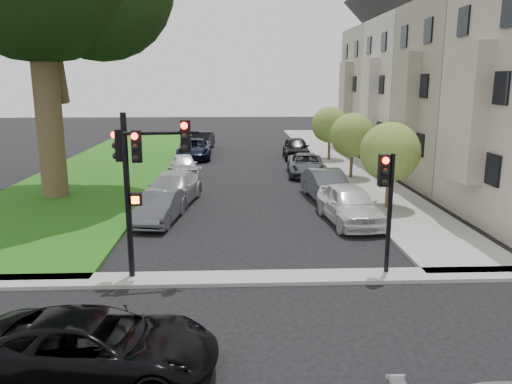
{
  "coord_description": "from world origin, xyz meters",
  "views": [
    {
      "loc": [
        -0.74,
        -11.82,
        5.77
      ],
      "look_at": [
        0.0,
        5.0,
        2.0
      ],
      "focal_mm": 35.0,
      "sensor_mm": 36.0,
      "label": 1
    }
  ],
  "objects_px": {
    "small_tree_b": "(352,135)",
    "car_parked_8": "(194,149)",
    "car_parked_2": "(306,165)",
    "car_parked_9": "(202,141)",
    "traffic_signal_main": "(140,167)",
    "car_parked_6": "(173,189)",
    "car_cross_near": "(95,347)",
    "small_tree_a": "(390,152)",
    "car_parked_7": "(184,165)",
    "car_parked_3": "(296,148)",
    "traffic_signal_secondary": "(387,192)",
    "small_tree_c": "(330,125)",
    "car_parked_5": "(160,207)",
    "car_parked_1": "(327,185)",
    "car_parked_0": "(349,204)"
  },
  "relations": [
    {
      "from": "car_parked_7",
      "to": "car_parked_2",
      "type": "bearing_deg",
      "value": -12.94
    },
    {
      "from": "car_parked_1",
      "to": "car_parked_6",
      "type": "xyz_separation_m",
      "value": [
        -7.48,
        -0.45,
        -0.01
      ]
    },
    {
      "from": "car_parked_5",
      "to": "traffic_signal_main",
      "type": "bearing_deg",
      "value": -78.44
    },
    {
      "from": "car_parked_2",
      "to": "car_parked_6",
      "type": "bearing_deg",
      "value": -132.39
    },
    {
      "from": "car_parked_0",
      "to": "car_parked_3",
      "type": "bearing_deg",
      "value": 84.87
    },
    {
      "from": "small_tree_b",
      "to": "car_parked_6",
      "type": "distance_m",
      "value": 11.55
    },
    {
      "from": "car_parked_6",
      "to": "car_cross_near",
      "type": "bearing_deg",
      "value": -80.28
    },
    {
      "from": "car_parked_2",
      "to": "car_parked_8",
      "type": "xyz_separation_m",
      "value": [
        -7.47,
        7.17,
        0.07
      ]
    },
    {
      "from": "traffic_signal_secondary",
      "to": "car_parked_8",
      "type": "distance_m",
      "value": 24.78
    },
    {
      "from": "car_parked_9",
      "to": "car_parked_2",
      "type": "bearing_deg",
      "value": -51.64
    },
    {
      "from": "car_parked_1",
      "to": "car_parked_2",
      "type": "bearing_deg",
      "value": 84.52
    },
    {
      "from": "small_tree_a",
      "to": "car_parked_5",
      "type": "bearing_deg",
      "value": -170.7
    },
    {
      "from": "traffic_signal_secondary",
      "to": "car_parked_8",
      "type": "xyz_separation_m",
      "value": [
        -7.45,
        23.56,
        -1.86
      ]
    },
    {
      "from": "small_tree_a",
      "to": "car_parked_1",
      "type": "bearing_deg",
      "value": 140.64
    },
    {
      "from": "car_parked_8",
      "to": "traffic_signal_secondary",
      "type": "bearing_deg",
      "value": -74.08
    },
    {
      "from": "traffic_signal_secondary",
      "to": "car_parked_9",
      "type": "xyz_separation_m",
      "value": [
        -7.21,
        28.51,
        -1.86
      ]
    },
    {
      "from": "car_parked_8",
      "to": "car_parked_9",
      "type": "xyz_separation_m",
      "value": [
        0.24,
        4.95,
        0.0
      ]
    },
    {
      "from": "car_parked_1",
      "to": "car_parked_8",
      "type": "distance_m",
      "value": 15.73
    },
    {
      "from": "small_tree_c",
      "to": "car_parked_2",
      "type": "xyz_separation_m",
      "value": [
        -2.48,
        -5.6,
        -1.97
      ]
    },
    {
      "from": "car_parked_3",
      "to": "car_parked_5",
      "type": "relative_size",
      "value": 1.18
    },
    {
      "from": "small_tree_c",
      "to": "car_parked_3",
      "type": "distance_m",
      "value": 3.21
    },
    {
      "from": "car_parked_7",
      "to": "car_parked_9",
      "type": "height_order",
      "value": "car_parked_9"
    },
    {
      "from": "car_parked_3",
      "to": "car_parked_7",
      "type": "bearing_deg",
      "value": -138.03
    },
    {
      "from": "traffic_signal_main",
      "to": "car_parked_6",
      "type": "height_order",
      "value": "traffic_signal_main"
    },
    {
      "from": "small_tree_a",
      "to": "car_parked_1",
      "type": "xyz_separation_m",
      "value": [
        -2.41,
        1.98,
        -1.91
      ]
    },
    {
      "from": "car_parked_6",
      "to": "car_parked_9",
      "type": "xyz_separation_m",
      "value": [
        0.18,
        19.21,
        0.0
      ]
    },
    {
      "from": "car_parked_3",
      "to": "car_parked_6",
      "type": "bearing_deg",
      "value": -116.85
    },
    {
      "from": "small_tree_c",
      "to": "small_tree_a",
      "type": "bearing_deg",
      "value": -90.0
    },
    {
      "from": "traffic_signal_main",
      "to": "car_cross_near",
      "type": "bearing_deg",
      "value": -90.98
    },
    {
      "from": "traffic_signal_secondary",
      "to": "car_parked_9",
      "type": "relative_size",
      "value": 0.83
    },
    {
      "from": "car_parked_2",
      "to": "car_parked_5",
      "type": "bearing_deg",
      "value": -122.5
    },
    {
      "from": "car_cross_near",
      "to": "car_parked_0",
      "type": "bearing_deg",
      "value": -31.02
    },
    {
      "from": "small_tree_a",
      "to": "small_tree_b",
      "type": "distance_m",
      "value": 7.2
    },
    {
      "from": "car_parked_1",
      "to": "car_parked_7",
      "type": "distance_m",
      "value": 10.36
    },
    {
      "from": "car_parked_1",
      "to": "small_tree_a",
      "type": "bearing_deg",
      "value": -45.46
    },
    {
      "from": "small_tree_b",
      "to": "car_parked_2",
      "type": "distance_m",
      "value": 3.47
    },
    {
      "from": "small_tree_b",
      "to": "car_parked_8",
      "type": "xyz_separation_m",
      "value": [
        -9.95,
        8.59,
        -1.88
      ]
    },
    {
      "from": "car_parked_8",
      "to": "car_parked_3",
      "type": "bearing_deg",
      "value": -3.2
    },
    {
      "from": "car_parked_3",
      "to": "car_parked_7",
      "type": "xyz_separation_m",
      "value": [
        -7.81,
        -6.62,
        -0.14
      ]
    },
    {
      "from": "car_parked_7",
      "to": "car_parked_3",
      "type": "bearing_deg",
      "value": 29.87
    },
    {
      "from": "traffic_signal_main",
      "to": "car_cross_near",
      "type": "relative_size",
      "value": 1.02
    },
    {
      "from": "car_parked_6",
      "to": "car_parked_9",
      "type": "bearing_deg",
      "value": 98.41
    },
    {
      "from": "car_parked_5",
      "to": "car_parked_1",
      "type": "bearing_deg",
      "value": 32.85
    },
    {
      "from": "small_tree_c",
      "to": "car_parked_9",
      "type": "xyz_separation_m",
      "value": [
        -9.72,
        6.52,
        -1.9
      ]
    },
    {
      "from": "car_parked_5",
      "to": "car_parked_9",
      "type": "relative_size",
      "value": 0.88
    },
    {
      "from": "car_cross_near",
      "to": "car_parked_6",
      "type": "bearing_deg",
      "value": 4.67
    },
    {
      "from": "car_cross_near",
      "to": "car_parked_0",
      "type": "relative_size",
      "value": 1.03
    },
    {
      "from": "small_tree_b",
      "to": "traffic_signal_main",
      "type": "height_order",
      "value": "traffic_signal_main"
    },
    {
      "from": "small_tree_a",
      "to": "car_parked_2",
      "type": "height_order",
      "value": "small_tree_a"
    },
    {
      "from": "traffic_signal_main",
      "to": "car_parked_7",
      "type": "xyz_separation_m",
      "value": [
        -0.46,
        16.69,
        -2.73
      ]
    }
  ]
}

